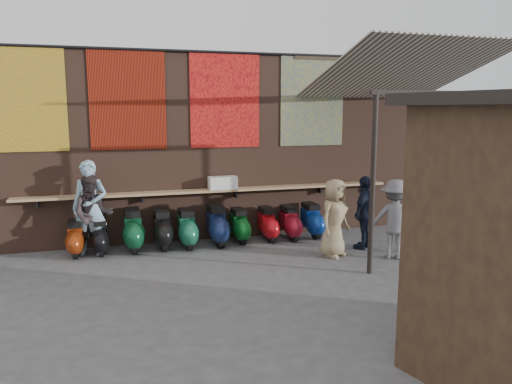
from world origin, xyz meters
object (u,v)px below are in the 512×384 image
(scooter_stool_8, at_px, (290,223))
(shopper_navy, at_px, (365,212))
(scooter_stool_1, at_px, (101,237))
(scooter_stool_3, at_px, (162,230))
(shopper_tan, at_px, (334,218))
(scooter_stool_4, at_px, (187,229))
(scooter_stool_9, at_px, (312,220))
(diner_left, at_px, (90,208))
(scooter_stool_2, at_px, (133,230))
(scooter_stool_6, at_px, (239,226))
(scooter_stool_0, at_px, (75,239))
(scooter_stool_7, at_px, (268,224))
(diner_right, at_px, (93,216))
(shelf_box, at_px, (223,183))
(shopper_grey, at_px, (395,219))
(scooter_stool_5, at_px, (217,225))

(scooter_stool_8, xyz_separation_m, shopper_navy, (1.19, -1.13, 0.39))
(scooter_stool_1, distance_m, scooter_stool_8, 3.95)
(scooter_stool_3, distance_m, shopper_tan, 3.47)
(scooter_stool_4, xyz_separation_m, shopper_navy, (3.44, -1.14, 0.36))
(scooter_stool_9, bearing_deg, scooter_stool_3, 179.57)
(diner_left, relative_size, shopper_tan, 1.23)
(scooter_stool_2, height_order, scooter_stool_4, scooter_stool_2)
(scooter_stool_3, height_order, scooter_stool_6, scooter_stool_3)
(scooter_stool_6, xyz_separation_m, scooter_stool_9, (1.66, -0.01, 0.01))
(scooter_stool_8, bearing_deg, shopper_tan, -76.27)
(scooter_stool_0, height_order, scooter_stool_1, scooter_stool_0)
(diner_left, bearing_deg, scooter_stool_7, 19.32)
(scooter_stool_6, height_order, diner_right, diner_right)
(shelf_box, distance_m, scooter_stool_1, 2.71)
(shopper_tan, bearing_deg, scooter_stool_4, 120.44)
(scooter_stool_6, bearing_deg, scooter_stool_9, -0.44)
(scooter_stool_2, distance_m, shopper_grey, 5.12)
(scooter_stool_6, relative_size, shopper_grey, 0.50)
(scooter_stool_1, relative_size, scooter_stool_7, 0.95)
(scooter_stool_6, relative_size, shopper_tan, 0.50)
(shopper_tan, bearing_deg, shelf_box, 104.33)
(shelf_box, relative_size, scooter_stool_3, 0.73)
(shelf_box, relative_size, scooter_stool_7, 0.80)
(scooter_stool_0, height_order, shopper_grey, shopper_grey)
(diner_left, height_order, diner_right, diner_left)
(shelf_box, xyz_separation_m, shopper_grey, (2.80, -2.24, -0.50))
(scooter_stool_6, distance_m, shopper_tan, 2.15)
(scooter_stool_1, relative_size, scooter_stool_3, 0.87)
(scooter_stool_5, xyz_separation_m, scooter_stool_6, (0.50, 0.04, -0.05))
(scooter_stool_4, xyz_separation_m, diner_right, (-1.81, -0.06, 0.40))
(scooter_stool_1, relative_size, scooter_stool_6, 0.95)
(scooter_stool_4, height_order, diner_right, diner_right)
(scooter_stool_4, xyz_separation_m, scooter_stool_7, (1.76, 0.05, -0.03))
(scooter_stool_5, height_order, scooter_stool_6, scooter_stool_5)
(scooter_stool_2, height_order, scooter_stool_8, scooter_stool_2)
(scooter_stool_9, distance_m, diner_left, 4.69)
(scooter_stool_0, relative_size, scooter_stool_6, 0.95)
(diner_left, relative_size, diner_right, 1.17)
(scooter_stool_6, relative_size, diner_left, 0.41)
(scooter_stool_7, bearing_deg, scooter_stool_6, 178.97)
(scooter_stool_9, height_order, shopper_navy, shopper_navy)
(diner_left, bearing_deg, shopper_navy, 6.63)
(scooter_stool_4, xyz_separation_m, shopper_tan, (2.61, -1.45, 0.37))
(scooter_stool_1, relative_size, diner_left, 0.38)
(scooter_stool_2, distance_m, shopper_tan, 3.99)
(scooter_stool_6, relative_size, scooter_stool_8, 0.99)
(scooter_stool_0, xyz_separation_m, scooter_stool_8, (4.42, -0.03, 0.02))
(scooter_stool_0, bearing_deg, diner_left, 0.18)
(scooter_stool_5, relative_size, scooter_stool_9, 1.11)
(shopper_grey, bearing_deg, diner_right, 9.76)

